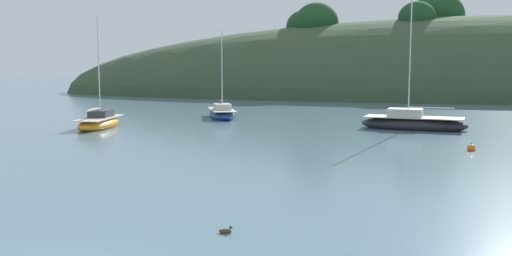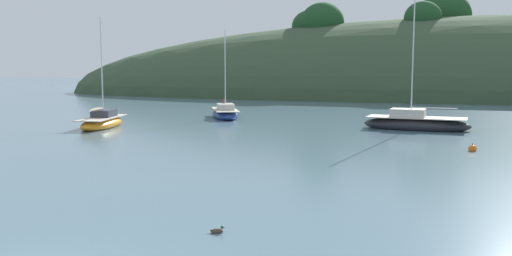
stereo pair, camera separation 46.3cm
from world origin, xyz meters
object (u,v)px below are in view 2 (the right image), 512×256
Objects in this scene: sailboat_navy_dinghy at (415,123)px; sailboat_teal_outer at (225,113)px; mooring_buoy_outer at (472,149)px; duck_trailing at (217,231)px; sailboat_yellow_far at (102,122)px.

sailboat_navy_dinghy is 17.29m from sailboat_teal_outer.
mooring_buoy_outer is at bearing -38.06° from sailboat_teal_outer.
sailboat_navy_dinghy is 25.20× the size of duck_trailing.
sailboat_teal_outer is 24.42m from mooring_buoy_outer.
duck_trailing is (-6.12, -27.31, -0.40)m from sailboat_navy_dinghy.
sailboat_teal_outer is at bearing 107.74° from duck_trailing.
duck_trailing is (17.10, -22.65, -0.34)m from sailboat_yellow_far.
sailboat_navy_dinghy is 19.56× the size of mooring_buoy_outer.
sailboat_teal_outer is 15.07× the size of mooring_buoy_outer.
sailboat_yellow_far is at bearing -124.38° from sailboat_teal_outer.
sailboat_yellow_far is at bearing 168.59° from mooring_buoy_outer.
duck_trailing is at bearing -52.95° from sailboat_yellow_far.
sailboat_navy_dinghy is (23.22, 4.66, 0.06)m from sailboat_yellow_far.
sailboat_navy_dinghy is at bearing 11.36° from sailboat_yellow_far.
duck_trailing is (-8.84, -17.41, -0.07)m from mooring_buoy_outer.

